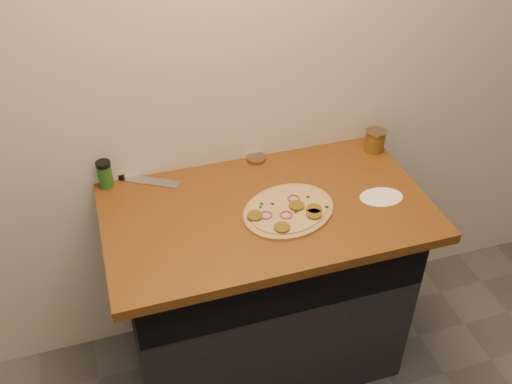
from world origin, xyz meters
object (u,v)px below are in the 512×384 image
object	(u,v)px
chefs_knife	(128,177)
spice_shaker	(105,174)
pizza	(289,210)
salsa_jar	(375,140)

from	to	relation	value
chefs_knife	spice_shaker	world-z (taller)	spice_shaker
pizza	chefs_knife	size ratio (longest dim) A/B	1.40
salsa_jar	spice_shaker	world-z (taller)	spice_shaker
chefs_knife	spice_shaker	xyz separation A→B (m)	(-0.08, -0.03, 0.05)
pizza	spice_shaker	distance (m)	0.71
chefs_knife	salsa_jar	size ratio (longest dim) A/B	3.55
chefs_knife	pizza	bearing A→B (deg)	-35.55
salsa_jar	spice_shaker	xyz separation A→B (m)	(-1.10, 0.07, 0.01)
chefs_knife	salsa_jar	bearing A→B (deg)	-5.48
pizza	chefs_knife	xyz separation A→B (m)	(-0.53, 0.38, -0.00)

